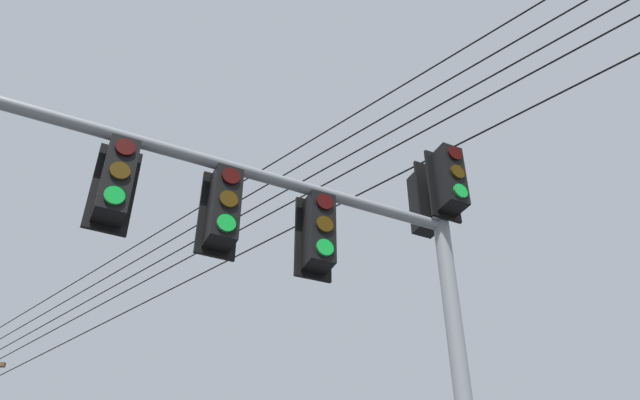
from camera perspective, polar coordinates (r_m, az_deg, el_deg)
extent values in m
cylinder|color=gray|center=(7.30, -6.68, 2.54)|extent=(0.95, 5.26, 0.14)
cube|color=black|center=(8.44, 11.43, 1.84)|extent=(0.34, 0.34, 0.90)
cube|color=black|center=(8.55, 10.78, 1.23)|extent=(0.11, 0.44, 1.04)
cylinder|color=#360503|center=(8.53, 11.83, 4.05)|extent=(0.06, 0.20, 0.20)
cylinder|color=#3C2703|center=(8.34, 12.07, 2.45)|extent=(0.06, 0.20, 0.20)
cylinder|color=green|center=(8.17, 12.33, 0.78)|extent=(0.06, 0.20, 0.20)
cube|color=black|center=(8.83, 9.21, -0.26)|extent=(0.34, 0.34, 0.90)
cube|color=black|center=(8.72, 9.82, 0.32)|extent=(0.11, 0.44, 1.04)
cylinder|color=#360503|center=(9.11, 8.47, 0.76)|extent=(0.06, 0.20, 0.20)
cylinder|color=#3C2703|center=(8.94, 8.63, -0.80)|extent=(0.06, 0.20, 0.20)
cylinder|color=green|center=(8.78, 8.80, -2.42)|extent=(0.06, 0.20, 0.20)
cube|color=black|center=(7.26, -0.11, -2.81)|extent=(0.33, 0.33, 0.90)
cube|color=black|center=(7.39, -0.62, -3.46)|extent=(0.09, 0.44, 1.04)
cylinder|color=#360503|center=(7.30, 0.40, -0.19)|extent=(0.05, 0.20, 0.20)
cylinder|color=#3C2703|center=(7.13, 0.41, -2.16)|extent=(0.05, 0.20, 0.20)
cylinder|color=green|center=(6.98, 0.42, -4.23)|extent=(0.05, 0.20, 0.20)
cube|color=black|center=(6.93, -8.53, -0.64)|extent=(0.34, 0.34, 0.90)
cube|color=black|center=(7.07, -8.97, -1.34)|extent=(0.11, 0.44, 1.04)
cylinder|color=#360503|center=(6.98, -7.90, 2.09)|extent=(0.06, 0.20, 0.20)
cylinder|color=#3C2703|center=(6.80, -8.10, 0.07)|extent=(0.06, 0.20, 0.20)
cylinder|color=green|center=(6.63, -8.30, -2.05)|extent=(0.06, 0.20, 0.20)
cube|color=black|center=(6.77, -17.56, 1.71)|extent=(0.34, 0.34, 0.90)
cube|color=black|center=(6.91, -17.83, 0.94)|extent=(0.11, 0.44, 1.04)
cylinder|color=#360503|center=(6.82, -16.86, 4.48)|extent=(0.06, 0.20, 0.20)
cylinder|color=#3C2703|center=(6.64, -17.29, 2.48)|extent=(0.06, 0.20, 0.20)
cylinder|color=green|center=(6.47, -17.74, 0.37)|extent=(0.06, 0.20, 0.20)
cylinder|color=black|center=(8.44, 18.76, 8.04)|extent=(30.14, 17.24, 0.71)
cylinder|color=black|center=(8.80, 18.11, 10.56)|extent=(30.14, 17.24, 0.71)
cylinder|color=black|center=(9.01, 17.75, 11.95)|extent=(30.14, 17.24, 0.71)
cylinder|color=black|center=(9.27, 17.34, 13.50)|extent=(30.14, 17.24, 0.71)
cylinder|color=black|center=(9.58, 16.90, 15.18)|extent=(30.14, 17.24, 0.71)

